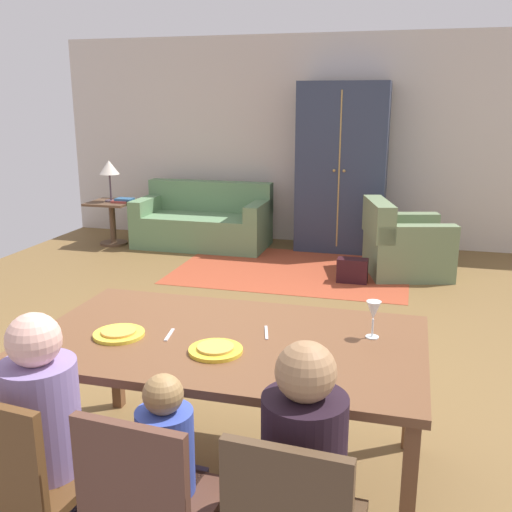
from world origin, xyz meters
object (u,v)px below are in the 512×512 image
at_px(handbag, 352,271).
at_px(dining_table, 228,349).
at_px(couch, 204,223).
at_px(side_table, 112,217).
at_px(wine_glass, 373,312).
at_px(book_lower, 121,202).
at_px(armoire, 342,168).
at_px(book_upper, 124,199).
at_px(plate_near_child, 216,350).
at_px(dining_chair_child, 149,503).
at_px(plate_near_man, 119,334).
at_px(dining_chair_man, 22,480).
at_px(armchair, 403,246).
at_px(table_lamp, 109,169).
at_px(person_child, 171,489).
at_px(person_man, 52,450).
at_px(person_woman, 305,492).

bearing_deg(handbag, dining_table, -94.37).
height_order(couch, side_table, couch).
distance_m(wine_glass, book_lower, 5.47).
height_order(armoire, side_table, armoire).
bearing_deg(book_upper, handbag, -15.91).
bearing_deg(plate_near_child, dining_chair_child, -90.51).
distance_m(dining_table, plate_near_man, 0.54).
bearing_deg(plate_near_man, dining_chair_man, -90.66).
bearing_deg(armchair, dining_chair_child, -98.97).
bearing_deg(plate_near_man, table_lamp, 118.90).
xyz_separation_m(dining_table, armchair, (0.76, 3.98, -0.38)).
relative_size(wine_glass, table_lamp, 0.34).
distance_m(plate_near_child, dining_chair_man, 0.94).
bearing_deg(table_lamp, couch, 12.20).
bearing_deg(plate_near_child, book_upper, 121.66).
bearing_deg(side_table, wine_glass, -48.76).
height_order(wine_glass, book_lower, wine_glass).
relative_size(dining_chair_man, person_child, 0.94).
distance_m(dining_chair_man, side_table, 5.86).
bearing_deg(book_lower, plate_near_child, -57.86).
relative_size(dining_chair_man, table_lamp, 1.61).
distance_m(person_man, side_table, 5.70).
height_order(couch, book_lower, couch).
xyz_separation_m(person_child, book_upper, (-2.81, 5.11, 0.19)).
bearing_deg(book_lower, dining_chair_child, -61.62).
bearing_deg(dining_chair_man, book_lower, 113.78).
height_order(person_man, armchair, person_man).
bearing_deg(dining_chair_man, person_man, 85.72).
bearing_deg(dining_table, person_man, -125.21).
bearing_deg(person_man, armoire, 85.25).
bearing_deg(person_child, book_upper, 118.80).
relative_size(person_child, side_table, 1.59).
relative_size(dining_table, person_child, 2.05).
relative_size(dining_chair_child, person_woman, 0.78).
xyz_separation_m(couch, book_upper, (-0.99, -0.28, 0.32)).
bearing_deg(person_man, person_woman, 0.01).
distance_m(person_woman, couch, 5.88).
relative_size(dining_table, wine_glass, 10.18).
bearing_deg(book_lower, handbag, -15.36).
bearing_deg(handbag, person_child, -93.58).
distance_m(armchair, table_lamp, 3.86).
xyz_separation_m(plate_near_child, person_child, (0.00, -0.56, -0.34)).
bearing_deg(armoire, dining_chair_man, -94.73).
relative_size(wine_glass, side_table, 0.32).
distance_m(dining_table, dining_chair_man, 1.07).
bearing_deg(person_woman, armchair, 87.06).
distance_m(dining_table, book_upper, 5.19).
xyz_separation_m(armoire, book_upper, (-2.76, -0.54, -0.43)).
distance_m(plate_near_man, dining_chair_man, 0.83).
bearing_deg(person_man, plate_near_man, 90.37).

